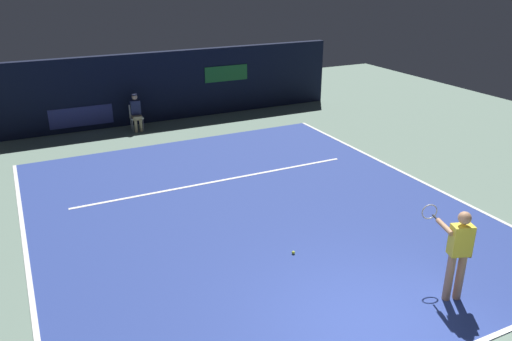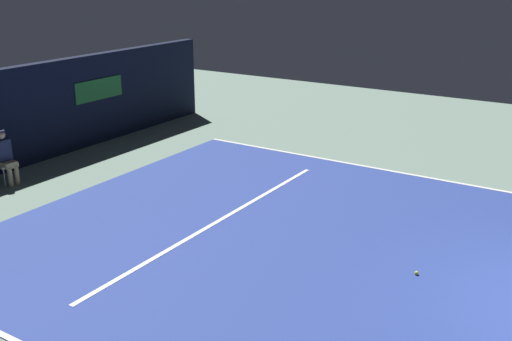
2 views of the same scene
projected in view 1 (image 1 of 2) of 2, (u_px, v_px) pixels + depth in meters
ground_plane at (250, 211)px, 12.25m from camera, size 30.15×30.15×0.00m
court_surface at (250, 211)px, 12.25m from camera, size 10.11×11.62×0.01m
line_sideline_left at (410, 176)px, 14.29m from camera, size 0.10×11.62×0.01m
line_sideline_right at (27, 260)px, 10.20m from camera, size 0.10×11.62×0.01m
line_service at (218, 181)px, 13.94m from camera, size 7.89×0.10×0.01m
back_wall at (151, 88)px, 18.93m from camera, size 15.02×0.33×2.60m
tennis_player at (458, 250)px, 8.67m from camera, size 0.50×1.04×1.73m
line_judge_on_chair at (136, 112)px, 18.08m from camera, size 0.46×0.55×1.32m
tennis_ball at (293, 253)px, 10.39m from camera, size 0.07×0.07×0.07m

